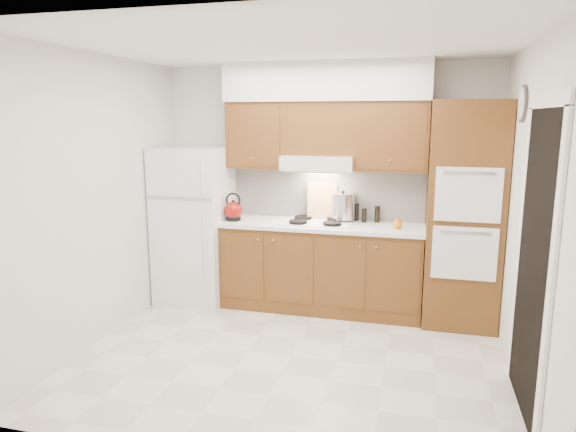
# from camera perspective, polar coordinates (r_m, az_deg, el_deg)

# --- Properties ---
(floor) EXTENTS (3.60, 3.60, 0.00)m
(floor) POSITION_cam_1_polar(r_m,az_deg,el_deg) (4.62, 0.40, -15.28)
(floor) COLOR beige
(floor) RESTS_ON ground
(ceiling) EXTENTS (3.60, 3.60, 0.00)m
(ceiling) POSITION_cam_1_polar(r_m,az_deg,el_deg) (4.19, 0.45, 18.58)
(ceiling) COLOR white
(ceiling) RESTS_ON wall_back
(wall_back) EXTENTS (3.60, 0.02, 2.60)m
(wall_back) POSITION_cam_1_polar(r_m,az_deg,el_deg) (5.66, 4.13, 3.36)
(wall_back) COLOR silver
(wall_back) RESTS_ON floor
(wall_left) EXTENTS (0.02, 3.00, 2.60)m
(wall_left) POSITION_cam_1_polar(r_m,az_deg,el_deg) (4.96, -20.17, 1.65)
(wall_left) COLOR silver
(wall_left) RESTS_ON floor
(wall_right) EXTENTS (0.02, 3.00, 2.60)m
(wall_right) POSITION_cam_1_polar(r_m,az_deg,el_deg) (4.17, 25.19, -0.38)
(wall_right) COLOR silver
(wall_right) RESTS_ON floor
(fridge) EXTENTS (0.75, 0.72, 1.72)m
(fridge) POSITION_cam_1_polar(r_m,az_deg,el_deg) (5.82, -10.32, -0.98)
(fridge) COLOR white
(fridge) RESTS_ON floor
(base_cabinets) EXTENTS (2.11, 0.60, 0.90)m
(base_cabinets) POSITION_cam_1_polar(r_m,az_deg,el_deg) (5.55, 3.70, -5.78)
(base_cabinets) COLOR brown
(base_cabinets) RESTS_ON floor
(countertop) EXTENTS (2.13, 0.62, 0.04)m
(countertop) POSITION_cam_1_polar(r_m,az_deg,el_deg) (5.42, 3.74, -1.04)
(countertop) COLOR white
(countertop) RESTS_ON base_cabinets
(backsplash) EXTENTS (2.11, 0.03, 0.56)m
(backsplash) POSITION_cam_1_polar(r_m,az_deg,el_deg) (5.66, 4.34, 2.53)
(backsplash) COLOR white
(backsplash) RESTS_ON countertop
(oven_cabinet) EXTENTS (0.70, 0.65, 2.20)m
(oven_cabinet) POSITION_cam_1_polar(r_m,az_deg,el_deg) (5.30, 18.93, 0.09)
(oven_cabinet) COLOR brown
(oven_cabinet) RESTS_ON floor
(upper_cab_left) EXTENTS (0.63, 0.33, 0.70)m
(upper_cab_left) POSITION_cam_1_polar(r_m,az_deg,el_deg) (5.63, -3.36, 8.95)
(upper_cab_left) COLOR brown
(upper_cab_left) RESTS_ON wall_back
(upper_cab_right) EXTENTS (0.73, 0.33, 0.70)m
(upper_cab_right) POSITION_cam_1_polar(r_m,az_deg,el_deg) (5.37, 11.49, 8.65)
(upper_cab_right) COLOR brown
(upper_cab_right) RESTS_ON wall_back
(range_hood) EXTENTS (0.75, 0.45, 0.15)m
(range_hood) POSITION_cam_1_polar(r_m,az_deg,el_deg) (5.42, 3.47, 5.96)
(range_hood) COLOR silver
(range_hood) RESTS_ON wall_back
(upper_cab_over_hood) EXTENTS (0.75, 0.33, 0.55)m
(upper_cab_over_hood) POSITION_cam_1_polar(r_m,az_deg,el_deg) (5.46, 3.64, 9.67)
(upper_cab_over_hood) COLOR brown
(upper_cab_over_hood) RESTS_ON range_hood
(soffit) EXTENTS (2.13, 0.36, 0.40)m
(soffit) POSITION_cam_1_polar(r_m,az_deg,el_deg) (5.45, 4.21, 14.66)
(soffit) COLOR silver
(soffit) RESTS_ON wall_back
(cooktop) EXTENTS (0.74, 0.50, 0.01)m
(cooktop) POSITION_cam_1_polar(r_m,az_deg,el_deg) (5.45, 3.27, -0.71)
(cooktop) COLOR white
(cooktop) RESTS_ON countertop
(doorway) EXTENTS (0.02, 0.90, 2.10)m
(doorway) POSITION_cam_1_polar(r_m,az_deg,el_deg) (3.88, 25.63, -4.97)
(doorway) COLOR black
(doorway) RESTS_ON floor
(wall_clock) EXTENTS (0.02, 0.30, 0.30)m
(wall_clock) POSITION_cam_1_polar(r_m,az_deg,el_deg) (4.64, 24.63, 11.29)
(wall_clock) COLOR #3F3833
(wall_clock) RESTS_ON wall_right
(kettle) EXTENTS (0.22, 0.22, 0.20)m
(kettle) POSITION_cam_1_polar(r_m,az_deg,el_deg) (5.57, -6.09, 0.61)
(kettle) COLOR maroon
(kettle) RESTS_ON countertop
(cutting_board) EXTENTS (0.33, 0.17, 0.42)m
(cutting_board) POSITION_cam_1_polar(r_m,az_deg,el_deg) (5.59, 3.81, 1.61)
(cutting_board) COLOR tan
(cutting_board) RESTS_ON countertop
(stock_pot) EXTENTS (0.33, 0.33, 0.27)m
(stock_pot) POSITION_cam_1_polar(r_m,az_deg,el_deg) (5.52, 6.10, 1.08)
(stock_pot) COLOR silver
(stock_pot) RESTS_ON cooktop
(condiment_a) EXTENTS (0.06, 0.06, 0.18)m
(condiment_a) POSITION_cam_1_polar(r_m,az_deg,el_deg) (5.60, 7.60, 0.43)
(condiment_a) COLOR black
(condiment_a) RESTS_ON countertop
(condiment_b) EXTENTS (0.06, 0.06, 0.17)m
(condiment_b) POSITION_cam_1_polar(r_m,az_deg,el_deg) (5.54, 9.88, 0.20)
(condiment_b) COLOR black
(condiment_b) RESTS_ON countertop
(condiment_c) EXTENTS (0.06, 0.06, 0.15)m
(condiment_c) POSITION_cam_1_polar(r_m,az_deg,el_deg) (5.52, 8.45, 0.07)
(condiment_c) COLOR black
(condiment_c) RESTS_ON countertop
(orange_near) EXTENTS (0.08, 0.08, 0.08)m
(orange_near) POSITION_cam_1_polar(r_m,az_deg,el_deg) (5.25, 12.08, -1.02)
(orange_near) COLOR #FF990D
(orange_near) RESTS_ON countertop
(orange_far) EXTENTS (0.09, 0.09, 0.08)m
(orange_far) POSITION_cam_1_polar(r_m,az_deg,el_deg) (5.36, 12.06, -0.74)
(orange_far) COLOR orange
(orange_far) RESTS_ON countertop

